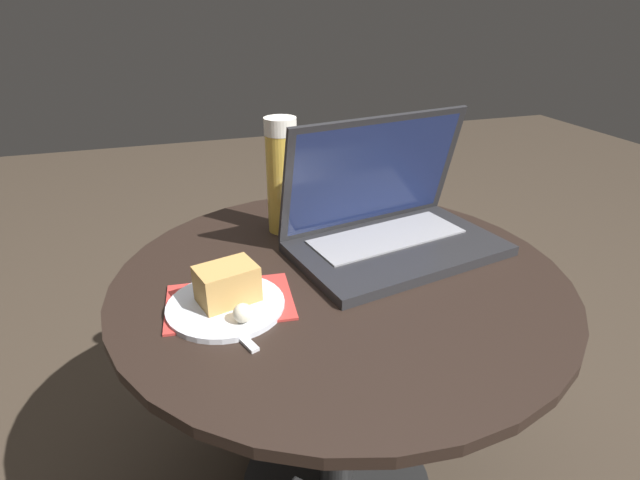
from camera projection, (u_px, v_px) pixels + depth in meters
The scene contains 6 objects.
table at pixel (339, 335), 0.90m from camera, with size 0.76×0.76×0.53m.
napkin at pixel (230, 302), 0.76m from camera, with size 0.20×0.15×0.00m.
laptop at pixel (389, 222), 0.91m from camera, with size 0.41×0.29×0.24m.
beer_glass at pixel (282, 176), 0.95m from camera, with size 0.06×0.06×0.22m.
snack_plate at pixel (227, 295), 0.74m from camera, with size 0.18×0.18×0.07m.
fork at pixel (218, 313), 0.73m from camera, with size 0.08×0.18×0.00m.
Camera 1 is at (-0.26, -0.69, 0.95)m, focal length 28.00 mm.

